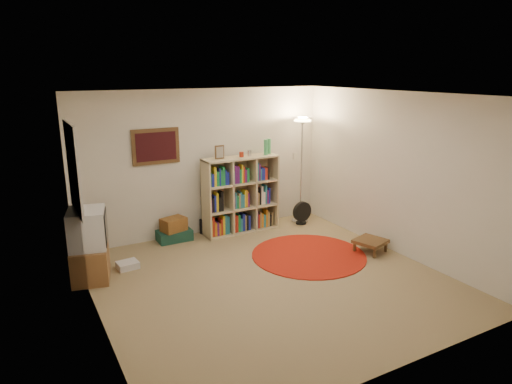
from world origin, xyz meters
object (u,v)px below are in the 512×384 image
Objects in this scene: floor_lamp at (302,135)px; side_table at (371,242)px; tv_stand at (89,246)px; suitcase at (174,235)px; floor_fan at (302,213)px; bookshelf at (240,196)px.

side_table is (0.13, -1.78, -1.47)m from floor_lamp.
floor_lamp is 2.00× the size of tv_stand.
suitcase is 3.24m from side_table.
floor_fan is at bearing -8.09° from suitcase.
suitcase is at bearing 168.72° from floor_fan.
bookshelf is 1.59m from floor_lamp.
bookshelf is at bearing 176.93° from floor_lamp.
floor_fan reaches higher than side_table.
tv_stand is at bearing -170.71° from floor_lamp.
floor_lamp reaches higher than side_table.
floor_lamp is at bearing -4.77° from suitcase.
floor_lamp is 1.43m from floor_fan.
bookshelf is 1.31m from suitcase.
suitcase is (-2.42, 0.21, -1.55)m from floor_lamp.
floor_fan is 0.76× the size of suitcase.
bookshelf is 0.82× the size of floor_lamp.
suitcase is (-1.18, 0.14, -0.56)m from bookshelf.
floor_lamp is (1.25, -0.07, 0.99)m from bookshelf.
side_table is at bearing -37.70° from suitcase.
tv_stand is at bearing 164.21° from side_table.
tv_stand is at bearing -150.03° from suitcase.
bookshelf reaches higher than side_table.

